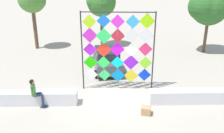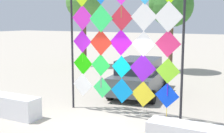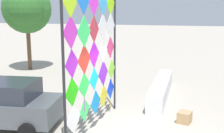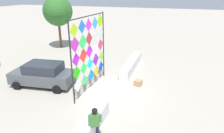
% 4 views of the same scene
% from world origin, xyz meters
% --- Properties ---
extents(ground, '(120.00, 120.00, 0.00)m').
position_xyz_m(ground, '(0.00, 0.00, 0.00)').
color(ground, '#ADA393').
extents(plaza_ledge_right, '(4.77, 0.60, 0.67)m').
position_xyz_m(plaza_ledge_right, '(4.20, -0.22, 0.34)').
color(plaza_ledge_right, silver).
rests_on(plaza_ledge_right, ground).
extents(kite_display_rack, '(3.88, 0.28, 4.35)m').
position_xyz_m(kite_display_rack, '(0.27, 1.38, 2.46)').
color(kite_display_rack, '#232328').
rests_on(kite_display_rack, ground).
extents(seated_vendor, '(0.72, 0.60, 1.52)m').
position_xyz_m(seated_vendor, '(-3.70, -0.60, 0.90)').
color(seated_vendor, navy).
rests_on(seated_vendor, ground).
extents(parked_car, '(2.22, 3.98, 1.47)m').
position_xyz_m(parked_car, '(-0.34, 4.33, 0.75)').
color(parked_car, '#4C5156').
rests_on(parked_car, ground).
extents(cardboard_box_large, '(0.52, 0.50, 0.37)m').
position_xyz_m(cardboard_box_large, '(1.49, -1.27, 0.19)').
color(cardboard_box_large, tan).
rests_on(cardboard_box_large, ground).
extents(tree_palm_like, '(3.23, 2.90, 5.11)m').
position_xyz_m(tree_palm_like, '(7.54, 8.09, 3.72)').
color(tree_palm_like, brown).
rests_on(tree_palm_like, ground).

